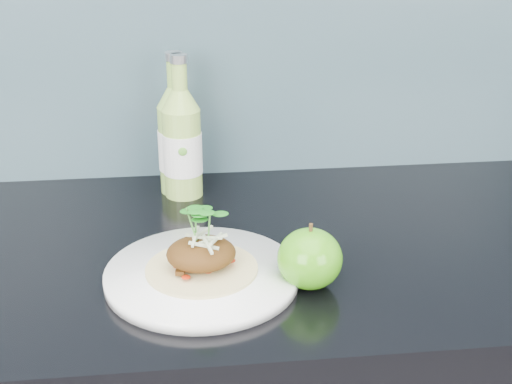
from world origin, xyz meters
TOP-DOWN VIEW (x-y plane):
  - dinner_plate at (-0.03, 1.59)m, footprint 0.34×0.34m
  - pork_taco at (-0.03, 1.59)m, footprint 0.15×0.15m
  - green_apple at (0.11, 1.56)m, footprint 0.11×0.11m
  - cider_bottle_left at (-0.05, 1.90)m, footprint 0.09×0.09m
  - cider_bottle_right at (-0.04, 1.88)m, footprint 0.08×0.08m

SIDE VIEW (x-z plane):
  - dinner_plate at x=-0.03m, z-range 0.90..0.92m
  - green_apple at x=0.11m, z-range 0.90..0.99m
  - pork_taco at x=-0.03m, z-range 0.90..0.99m
  - cider_bottle_left at x=-0.05m, z-range 0.87..1.11m
  - cider_bottle_right at x=-0.04m, z-range 0.87..1.11m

